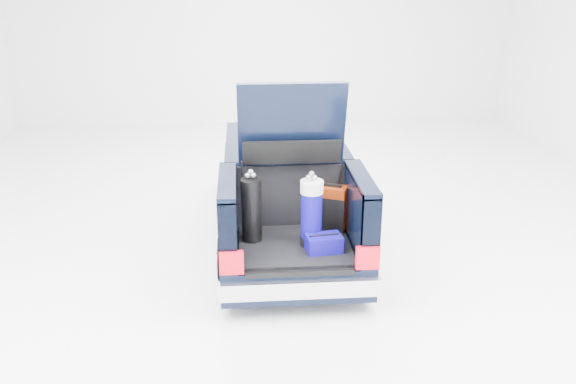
{
  "coord_description": "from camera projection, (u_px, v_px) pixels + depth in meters",
  "views": [
    {
      "loc": [
        -0.6,
        -8.04,
        3.7
      ],
      "look_at": [
        0.0,
        -0.5,
        0.89
      ],
      "focal_mm": 38.0,
      "sensor_mm": 36.0,
      "label": 1
    }
  ],
  "objects": [
    {
      "name": "ground",
      "position": [
        285.0,
        238.0,
        8.84
      ],
      "size": [
        14.0,
        14.0,
        0.0
      ],
      "primitive_type": "plane",
      "color": "white",
      "rests_on": "ground"
    },
    {
      "name": "blue_duffel",
      "position": [
        324.0,
        243.0,
        7.03
      ],
      "size": [
        0.44,
        0.31,
        0.21
      ],
      "rotation": [
        0.0,
        0.0,
        0.13
      ],
      "color": "#0D0575",
      "rests_on": "car"
    },
    {
      "name": "black_golf_bag",
      "position": [
        252.0,
        209.0,
        7.22
      ],
      "size": [
        0.26,
        0.28,
        0.87
      ],
      "rotation": [
        0.0,
        0.0,
        -0.08
      ],
      "color": "black",
      "rests_on": "car"
    },
    {
      "name": "red_suitcase",
      "position": [
        332.0,
        208.0,
        7.56
      ],
      "size": [
        0.42,
        0.37,
        0.6
      ],
      "rotation": [
        0.0,
        0.0,
        -0.41
      ],
      "color": "#6D1C03",
      "rests_on": "car"
    },
    {
      "name": "blue_golf_bag",
      "position": [
        312.0,
        212.0,
        7.1
      ],
      "size": [
        0.27,
        0.27,
        0.9
      ],
      "rotation": [
        0.0,
        0.0,
        -0.01
      ],
      "color": "black",
      "rests_on": "car"
    },
    {
      "name": "car",
      "position": [
        285.0,
        192.0,
        8.71
      ],
      "size": [
        1.87,
        4.65,
        2.47
      ],
      "color": "black",
      "rests_on": "ground"
    }
  ]
}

